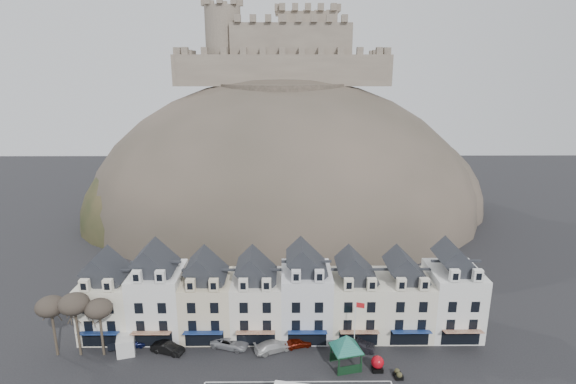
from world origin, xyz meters
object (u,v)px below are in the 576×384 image
object	(u,v)px
car_black	(168,348)
car_maroon	(297,342)
car_navy	(131,343)
car_charcoal	(358,345)
flagpole	(356,325)
car_silver	(230,342)
bus_shelter	(346,342)
red_buoy	(377,363)
car_white	(273,346)
white_van	(127,340)

from	to	relation	value
car_black	car_maroon	xyz separation A→B (m)	(16.91, 1.22, -0.07)
car_navy	car_charcoal	world-z (taller)	car_charcoal
flagpole	car_black	bearing A→B (deg)	178.09
flagpole	car_maroon	world-z (taller)	flagpole
car_navy	car_charcoal	bearing A→B (deg)	-109.82
car_silver	car_maroon	size ratio (longest dim) A/B	1.31
car_navy	bus_shelter	bearing A→B (deg)	-116.87
red_buoy	car_black	distance (m)	26.83
red_buoy	car_navy	xyz separation A→B (m)	(-31.76, 4.97, -0.33)
car_black	car_white	bearing A→B (deg)	-70.48
car_navy	car_maroon	xyz separation A→B (m)	(22.11, 0.00, -0.00)
red_buoy	car_white	bearing A→B (deg)	162.42
car_navy	car_white	bearing A→B (deg)	-110.98
car_silver	bus_shelter	bearing A→B (deg)	-89.24
car_white	car_maroon	distance (m)	3.34
red_buoy	car_maroon	distance (m)	10.86
car_black	flagpole	bearing A→B (deg)	-73.74
red_buoy	white_van	size ratio (longest dim) A/B	0.36
white_van	car_charcoal	bearing A→B (deg)	-16.92
car_black	car_white	distance (m)	13.70
red_buoy	car_black	xyz separation A→B (m)	(-26.56, 3.75, -0.27)
bus_shelter	car_white	size ratio (longest dim) A/B	1.36
car_silver	car_charcoal	size ratio (longest dim) A/B	1.13
red_buoy	car_charcoal	world-z (taller)	red_buoy
car_silver	white_van	bearing A→B (deg)	106.67
car_charcoal	white_van	bearing A→B (deg)	102.67
flagpole	car_maroon	bearing A→B (deg)	164.47
white_van	car_white	xyz separation A→B (m)	(19.41, -0.90, -0.43)
car_black	car_charcoal	bearing A→B (deg)	-70.89
red_buoy	car_maroon	size ratio (longest dim) A/B	0.51
bus_shelter	car_white	distance (m)	10.05
car_white	car_charcoal	xyz separation A→B (m)	(11.11, 0.08, 0.01)
red_buoy	car_maroon	bearing A→B (deg)	152.73
bus_shelter	car_silver	size ratio (longest dim) A/B	1.36
car_silver	car_white	world-z (taller)	car_white
red_buoy	white_van	bearing A→B (deg)	171.24
white_van	bus_shelter	bearing A→B (deg)	-23.85
car_white	car_charcoal	distance (m)	11.11
car_charcoal	red_buoy	bearing A→B (deg)	-142.83
car_black	car_white	xyz separation A→B (m)	(13.69, 0.32, 0.01)
car_navy	car_white	world-z (taller)	car_white
bus_shelter	white_van	world-z (taller)	bus_shelter
car_white	white_van	bearing A→B (deg)	63.88
car_silver	car_charcoal	xyz separation A→B (m)	(16.86, -0.81, 0.02)
bus_shelter	car_silver	distance (m)	15.67
flagpole	car_charcoal	world-z (taller)	flagpole
flagpole	red_buoy	bearing A→B (deg)	-51.38
car_navy	car_charcoal	size ratio (longest dim) A/B	0.87
red_buoy	flagpole	size ratio (longest dim) A/B	0.25
bus_shelter	car_navy	size ratio (longest dim) A/B	1.77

